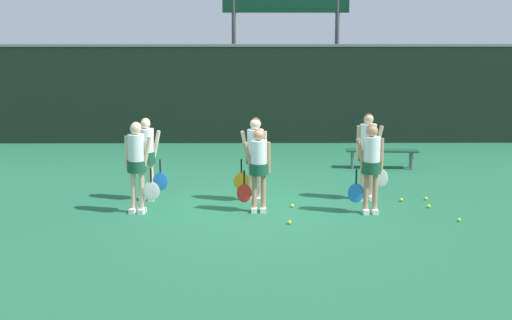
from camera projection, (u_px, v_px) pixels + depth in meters
name	position (u px, v px, depth m)	size (l,w,h in m)	color
ground_plane	(255.00, 206.00, 14.00)	(140.00, 140.00, 0.00)	#216642
fence_windscreen	(253.00, 94.00, 21.12)	(60.00, 0.08, 2.94)	black
scoreboard	(286.00, 5.00, 22.27)	(3.97, 0.15, 5.20)	#515156
bench_courtside	(382.00, 152.00, 17.62)	(1.79, 0.49, 0.46)	#19472D
player_0	(137.00, 160.00, 13.34)	(0.65, 0.36, 1.74)	beige
player_1	(258.00, 164.00, 13.44)	(0.64, 0.36, 1.60)	tan
player_2	(371.00, 161.00, 13.31)	(0.66, 0.37, 1.70)	tan
player_3	(147.00, 152.00, 14.34)	(0.66, 0.37, 1.68)	beige
player_4	(255.00, 152.00, 14.24)	(0.67, 0.38, 1.70)	beige
player_5	(368.00, 149.00, 14.37)	(0.66, 0.38, 1.77)	tan
tennis_ball_0	(292.00, 206.00, 13.93)	(0.07, 0.07, 0.07)	#CCE033
tennis_ball_1	(429.00, 206.00, 13.88)	(0.07, 0.07, 0.07)	#CCE033
tennis_ball_2	(401.00, 200.00, 14.39)	(0.07, 0.07, 0.07)	#CCE033
tennis_ball_3	(426.00, 199.00, 14.49)	(0.06, 0.06, 0.06)	#CCE033
tennis_ball_4	(459.00, 220.00, 12.94)	(0.06, 0.06, 0.06)	#CCE033
tennis_ball_5	(289.00, 222.00, 12.76)	(0.07, 0.07, 0.07)	#CCE033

